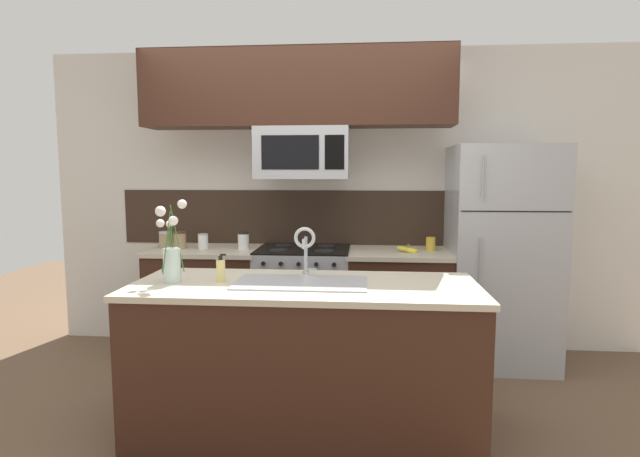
{
  "coord_description": "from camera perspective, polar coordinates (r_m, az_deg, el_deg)",
  "views": [
    {
      "loc": [
        0.49,
        -3.16,
        1.55
      ],
      "look_at": [
        0.19,
        0.27,
        1.16
      ],
      "focal_mm": 28.0,
      "sensor_mm": 36.0,
      "label": 1
    }
  ],
  "objects": [
    {
      "name": "ground_plane",
      "position": [
        3.55,
        -3.68,
        -19.43
      ],
      "size": [
        10.0,
        10.0,
        0.0
      ],
      "primitive_type": "plane",
      "color": "brown"
    },
    {
      "name": "rear_partition",
      "position": [
        4.45,
        2.51,
        3.23
      ],
      "size": [
        5.2,
        0.1,
        2.6
      ],
      "primitive_type": "cube",
      "color": "silver",
      "rests_on": "ground"
    },
    {
      "name": "splash_band",
      "position": [
        4.43,
        -1.42,
        1.27
      ],
      "size": [
        3.36,
        0.01,
        0.48
      ],
      "primitive_type": "cube",
      "color": "#332319",
      "rests_on": "rear_partition"
    },
    {
      "name": "back_counter_left",
      "position": [
        4.4,
        -12.73,
        -8.08
      ],
      "size": [
        0.92,
        0.65,
        0.91
      ],
      "color": "#381E14",
      "rests_on": "ground"
    },
    {
      "name": "back_counter_right",
      "position": [
        4.21,
        8.9,
        -8.66
      ],
      "size": [
        0.84,
        0.65,
        0.91
      ],
      "color": "#381E14",
      "rests_on": "ground"
    },
    {
      "name": "stove_range",
      "position": [
        4.23,
        -1.88,
        -8.45
      ],
      "size": [
        0.76,
        0.64,
        0.93
      ],
      "color": "#A8AAAF",
      "rests_on": "ground"
    },
    {
      "name": "microwave",
      "position": [
        4.07,
        -1.98,
        8.58
      ],
      "size": [
        0.74,
        0.4,
        0.41
      ],
      "color": "#A8AAAF"
    },
    {
      "name": "upper_cabinet_band",
      "position": [
        4.1,
        -2.66,
        15.66
      ],
      "size": [
        2.46,
        0.34,
        0.6
      ],
      "primitive_type": "cube",
      "color": "#381E14"
    },
    {
      "name": "refrigerator",
      "position": [
        4.28,
        19.9,
        -2.95
      ],
      "size": [
        0.81,
        0.74,
        1.76
      ],
      "color": "#A8AAAF",
      "rests_on": "ground"
    },
    {
      "name": "storage_jar_tall",
      "position": [
        4.41,
        -17.25,
        -1.24
      ],
      "size": [
        0.1,
        0.1,
        0.14
      ],
      "color": "#997F5B",
      "rests_on": "back_counter_left"
    },
    {
      "name": "storage_jar_medium",
      "position": [
        4.36,
        -15.72,
        -1.29
      ],
      "size": [
        0.1,
        0.1,
        0.14
      ],
      "color": "#997F5B",
      "rests_on": "back_counter_left"
    },
    {
      "name": "storage_jar_short",
      "position": [
        4.29,
        -13.21,
        -1.44
      ],
      "size": [
        0.08,
        0.08,
        0.13
      ],
      "color": "silver",
      "rests_on": "back_counter_left"
    },
    {
      "name": "storage_jar_squat",
      "position": [
        4.21,
        -8.74,
        -1.39
      ],
      "size": [
        0.09,
        0.09,
        0.14
      ],
      "color": "silver",
      "rests_on": "back_counter_left"
    },
    {
      "name": "banana_bunch",
      "position": [
        4.06,
        10.05,
        -2.39
      ],
      "size": [
        0.19,
        0.12,
        0.08
      ],
      "color": "yellow",
      "rests_on": "back_counter_right"
    },
    {
      "name": "coffee_tin",
      "position": [
        4.19,
        12.52,
        -1.73
      ],
      "size": [
        0.08,
        0.08,
        0.11
      ],
      "primitive_type": "cylinder",
      "color": "gold",
      "rests_on": "back_counter_right"
    },
    {
      "name": "island_counter",
      "position": [
        3.03,
        -1.74,
        -14.68
      ],
      "size": [
        2.0,
        0.79,
        0.91
      ],
      "color": "#381E14",
      "rests_on": "ground"
    },
    {
      "name": "kitchen_sink",
      "position": [
        2.92,
        -2.19,
        -7.59
      ],
      "size": [
        0.76,
        0.42,
        0.16
      ],
      "color": "#ADAFB5",
      "rests_on": "island_counter"
    },
    {
      "name": "sink_faucet",
      "position": [
        3.07,
        -1.72,
        -1.81
      ],
      "size": [
        0.14,
        0.14,
        0.31
      ],
      "color": "#B7BABF",
      "rests_on": "island_counter"
    },
    {
      "name": "dish_soap_bottle",
      "position": [
        2.99,
        -11.27,
        -4.68
      ],
      "size": [
        0.06,
        0.05,
        0.16
      ],
      "color": "#DBCC75",
      "rests_on": "island_counter"
    },
    {
      "name": "flower_vase",
      "position": [
        3.02,
        -16.61,
        -3.07
      ],
      "size": [
        0.18,
        0.17,
        0.48
      ],
      "color": "silver",
      "rests_on": "island_counter"
    }
  ]
}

